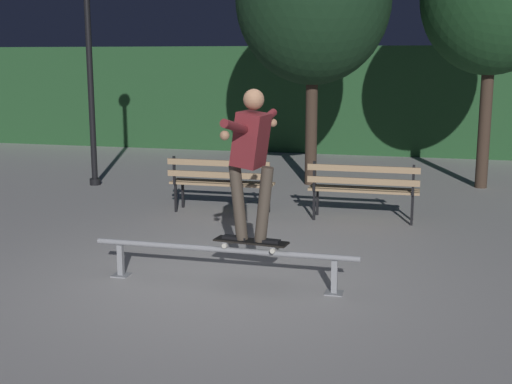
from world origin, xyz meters
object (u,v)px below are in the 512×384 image
at_px(skateboard, 251,242).
at_px(skateboarder, 251,152).
at_px(lamp_post_left, 89,51).
at_px(park_bench_left_center, 363,185).
at_px(grind_rail, 223,255).
at_px(park_bench_leftmost, 220,179).

xyz_separation_m(skateboard, skateboarder, (0.00, -0.00, 0.94)).
height_order(skateboarder, lamp_post_left, lamp_post_left).
distance_m(park_bench_left_center, lamp_post_left, 5.78).
xyz_separation_m(grind_rail, park_bench_left_center, (1.15, 3.21, 0.22)).
bearing_deg(skateboard, lamp_post_left, 131.43).
xyz_separation_m(skateboarder, park_bench_left_center, (0.84, 3.21, -0.88)).
bearing_deg(park_bench_leftmost, grind_rail, -72.32).
height_order(grind_rail, park_bench_leftmost, park_bench_leftmost).
height_order(skateboard, skateboarder, skateboarder).
relative_size(skateboard, park_bench_left_center, 0.50).
relative_size(skateboarder, lamp_post_left, 0.40).
distance_m(skateboard, park_bench_leftmost, 3.47).
height_order(park_bench_leftmost, park_bench_left_center, same).
distance_m(grind_rail, park_bench_left_center, 3.41).
bearing_deg(park_bench_left_center, lamp_post_left, 161.82).
bearing_deg(lamp_post_left, skateboard, -48.57).
bearing_deg(park_bench_leftmost, skateboarder, -67.50).
relative_size(park_bench_leftmost, park_bench_left_center, 1.00).
bearing_deg(park_bench_leftmost, lamp_post_left, 150.52).
distance_m(grind_rail, skateboard, 0.34).
bearing_deg(park_bench_leftmost, skateboard, -67.54).
height_order(skateboarder, park_bench_left_center, skateboarder).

